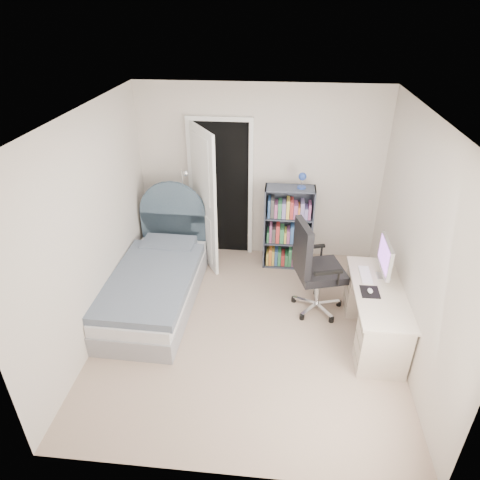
# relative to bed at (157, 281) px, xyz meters

# --- Properties ---
(room_shell) EXTENTS (3.50, 3.70, 2.60)m
(room_shell) POSITION_rel_bed_xyz_m (1.20, -0.45, 0.96)
(room_shell) COLOR gray
(room_shell) RESTS_ON ground
(door) EXTENTS (0.92, 0.72, 2.06)m
(door) POSITION_rel_bed_xyz_m (0.53, 1.11, 0.75)
(door) COLOR black
(door) RESTS_ON ground
(bed) EXTENTS (1.02, 2.08, 1.27)m
(bed) POSITION_rel_bed_xyz_m (0.00, 0.00, 0.00)
(bed) COLOR gray
(bed) RESTS_ON ground
(nightstand) EXTENTS (0.35, 0.35, 0.53)m
(nightstand) POSITION_rel_bed_xyz_m (0.09, 1.15, 0.06)
(nightstand) COLOR tan
(nightstand) RESTS_ON ground
(floor_lamp) EXTENTS (0.21, 0.21, 1.44)m
(floor_lamp) POSITION_rel_bed_xyz_m (0.20, 0.96, 0.30)
(floor_lamp) COLOR silver
(floor_lamp) RESTS_ON ground
(bookcase) EXTENTS (0.68, 0.29, 1.44)m
(bookcase) POSITION_rel_bed_xyz_m (1.64, 1.02, 0.28)
(bookcase) COLOR #3B4251
(bookcase) RESTS_ON ground
(desk) EXTENTS (0.54, 1.36, 1.11)m
(desk) POSITION_rel_bed_xyz_m (2.63, -0.43, 0.08)
(desk) COLOR beige
(desk) RESTS_ON ground
(office_chair) EXTENTS (0.67, 0.69, 1.22)m
(office_chair) POSITION_rel_bed_xyz_m (1.93, 0.00, 0.38)
(office_chair) COLOR silver
(office_chair) RESTS_ON ground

